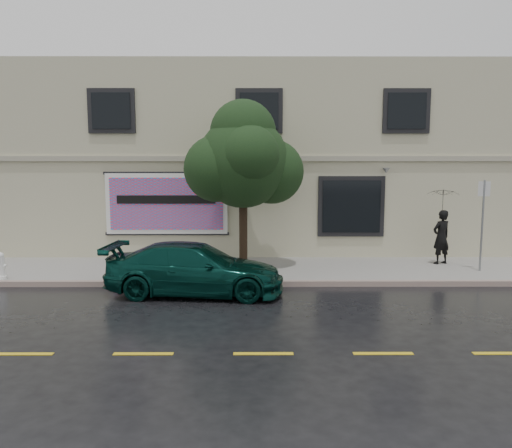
{
  "coord_description": "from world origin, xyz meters",
  "views": [
    {
      "loc": [
        -0.16,
        -12.26,
        3.51
      ],
      "look_at": [
        -0.12,
        2.2,
        1.68
      ],
      "focal_mm": 35.0,
      "sensor_mm": 36.0,
      "label": 1
    }
  ],
  "objects_px": {
    "car": "(195,269)",
    "fire_hydrant": "(1,266)",
    "street_tree": "(243,163)",
    "pedestrian": "(441,237)"
  },
  "relations": [
    {
      "from": "car",
      "to": "pedestrian",
      "type": "distance_m",
      "value": 8.35
    },
    {
      "from": "pedestrian",
      "to": "fire_hydrant",
      "type": "bearing_deg",
      "value": -14.53
    },
    {
      "from": "car",
      "to": "fire_hydrant",
      "type": "bearing_deg",
      "value": 83.4
    },
    {
      "from": "pedestrian",
      "to": "fire_hydrant",
      "type": "distance_m",
      "value": 13.59
    },
    {
      "from": "car",
      "to": "street_tree",
      "type": "xyz_separation_m",
      "value": [
        1.23,
        2.36,
        2.79
      ]
    },
    {
      "from": "car",
      "to": "pedestrian",
      "type": "bearing_deg",
      "value": -63.11
    },
    {
      "from": "car",
      "to": "street_tree",
      "type": "height_order",
      "value": "street_tree"
    },
    {
      "from": "pedestrian",
      "to": "fire_hydrant",
      "type": "relative_size",
      "value": 2.3
    },
    {
      "from": "pedestrian",
      "to": "car",
      "type": "bearing_deg",
      "value": -0.84
    },
    {
      "from": "street_tree",
      "to": "fire_hydrant",
      "type": "bearing_deg",
      "value": -169.8
    }
  ]
}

